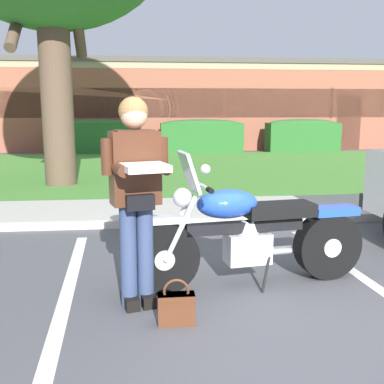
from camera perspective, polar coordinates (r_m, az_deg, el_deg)
ground_plane at (r=3.81m, az=11.56°, el=-14.85°), size 140.00×140.00×0.00m
curb_strip at (r=6.46m, az=3.93°, el=-3.53°), size 60.00×0.20×0.12m
concrete_walk at (r=7.29m, az=2.79°, el=-2.09°), size 60.00×1.50×0.08m
grass_lawn at (r=12.18m, az=-0.73°, el=2.92°), size 60.00×8.49×0.06m
stall_stripe_0 at (r=3.90m, az=-16.03°, el=-14.41°), size 0.38×4.40×0.01m
motorcycle at (r=4.23m, az=8.24°, el=-5.12°), size 2.24×0.82×1.26m
rider_person at (r=3.63m, az=-7.03°, el=0.72°), size 0.54×0.64×1.70m
handbag at (r=3.54m, az=-1.98°, el=-14.07°), size 0.28×0.13×0.36m
hedge_left at (r=16.71m, az=-11.97°, el=6.86°), size 2.87×0.90×1.24m
hedge_center_left at (r=16.74m, az=1.18°, el=7.09°), size 2.97×0.90×1.24m
hedge_center_right at (r=17.62m, az=13.65°, el=6.96°), size 2.65×0.90×1.24m
brick_building at (r=23.46m, az=1.64°, el=10.75°), size 25.24×11.63×3.53m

